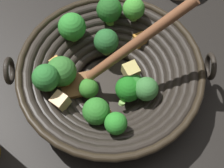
# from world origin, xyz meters

# --- Properties ---
(ground_plane) EXTENTS (4.00, 4.00, 0.00)m
(ground_plane) POSITION_xyz_m (0.00, 0.00, 0.00)
(ground_plane) COLOR black
(wok) EXTENTS (0.36, 0.36, 0.24)m
(wok) POSITION_xyz_m (-0.00, -0.00, 0.06)
(wok) COLOR black
(wok) RESTS_ON ground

